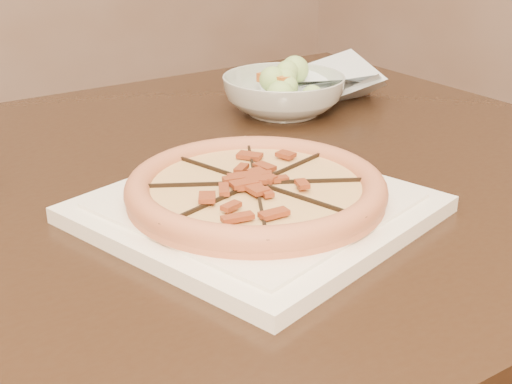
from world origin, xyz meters
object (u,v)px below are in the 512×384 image
pizza (256,189)px  salad_bowl (283,95)px  dining_table (101,271)px  plate (256,208)px

pizza → salad_bowl: 0.40m
dining_table → pizza: (0.13, -0.15, 0.13)m
dining_table → salad_bowl: salad_bowl is taller
dining_table → pizza: size_ratio=5.29×
dining_table → salad_bowl: 0.44m
plate → pizza: (-0.00, 0.00, 0.02)m
dining_table → pizza: 0.23m
plate → salad_bowl: 0.40m
plate → pizza: pizza is taller
plate → pizza: size_ratio=1.35×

